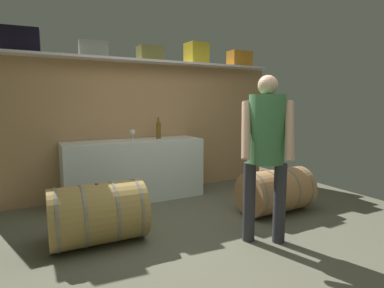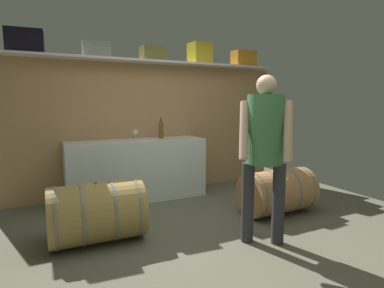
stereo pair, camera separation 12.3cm
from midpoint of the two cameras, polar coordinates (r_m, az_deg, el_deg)
ground_plane at (r=3.80m, az=-0.63°, el=-14.51°), size 5.72×7.47×0.02m
back_wall_panel at (r=5.02m, az=-8.94°, el=2.73°), size 4.52×0.10×2.01m
high_shelf_board at (r=4.90m, az=-8.61°, el=14.59°), size 4.16×0.40×0.03m
toolcase_black at (r=4.66m, az=-29.51°, el=16.17°), size 0.45×0.28×0.30m
toolcase_grey at (r=4.72m, az=-18.30°, el=16.10°), size 0.39×0.23×0.21m
toolcase_olive at (r=4.92m, az=-8.40°, el=15.98°), size 0.37×0.25×0.21m
toolcase_yellow at (r=5.25m, az=0.10°, el=16.18°), size 0.34×0.31×0.33m
toolcase_orange at (r=5.68m, az=8.02°, el=15.09°), size 0.39×0.24×0.26m
work_cabinet at (r=4.68m, az=-11.15°, el=-4.67°), size 1.99×0.57×0.88m
wine_bottle_amber at (r=4.75m, az=-6.86°, el=2.69°), size 0.07×0.07×0.32m
wine_glass at (r=4.69m, az=-11.53°, el=2.09°), size 0.08×0.08×0.15m
wine_barrel_near at (r=3.38m, az=-17.82°, el=-12.00°), size 0.93×0.63×0.62m
wine_barrel_far at (r=4.22m, az=14.21°, el=-8.26°), size 0.93×0.58×0.57m
winemaker_pouring at (r=3.16m, az=12.29°, el=0.39°), size 0.56×0.51×1.68m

